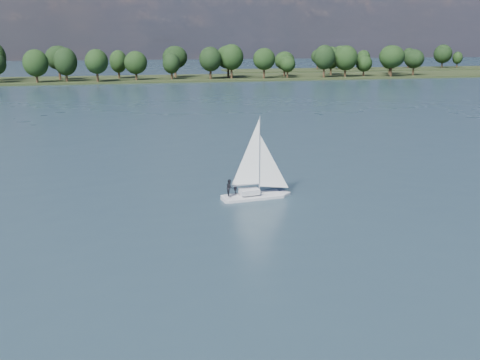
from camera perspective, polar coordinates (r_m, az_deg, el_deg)
name	(u,v)px	position (r m, az deg, el deg)	size (l,w,h in m)	color
ground	(162,115)	(120.65, -8.29, 6.85)	(700.00, 700.00, 0.00)	#233342
far_shore	(135,80)	(231.87, -11.11, 10.43)	(660.00, 40.00, 1.50)	black
far_shore_back	(415,69)	(327.86, 18.12, 11.16)	(220.00, 30.00, 1.40)	black
sailboat	(253,175)	(55.55, 1.38, 0.52)	(7.07, 2.61, 9.09)	silver
treeline	(105,61)	(227.45, -14.25, 12.21)	(562.41, 73.64, 17.17)	black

